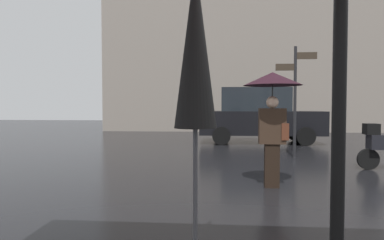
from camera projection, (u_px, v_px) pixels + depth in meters
The scene contains 4 objects.
folded_patio_umbrella_far at pixel (195, 60), 2.59m from camera, with size 0.42×0.42×2.50m.
pedestrian_with_umbrella at pixel (273, 97), 5.75m from camera, with size 0.99×0.99×1.96m.
parked_car_left at pixel (259, 116), 12.85m from camera, with size 4.55×1.86×2.08m.
street_signpost at pixel (295, 90), 9.12m from camera, with size 1.08×0.08×2.99m.
Camera 1 is at (-1.11, -2.94, 1.38)m, focal length 31.81 mm.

